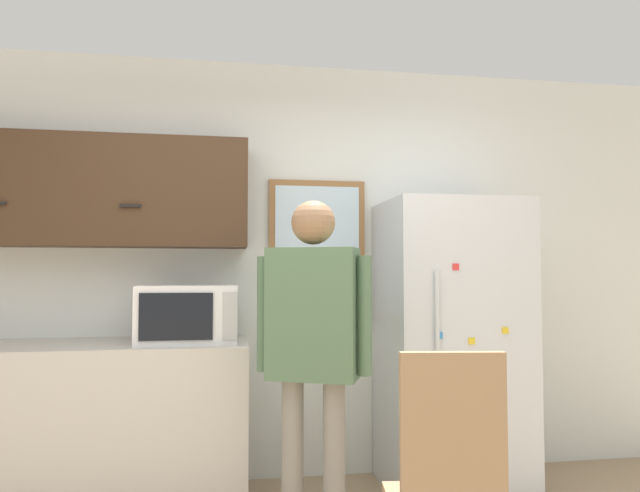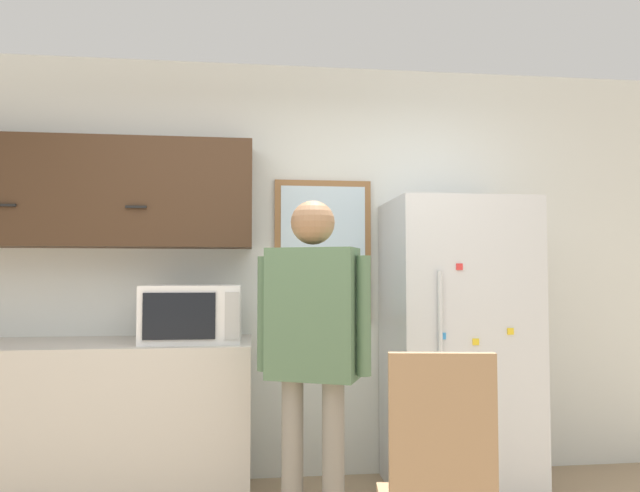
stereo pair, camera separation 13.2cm
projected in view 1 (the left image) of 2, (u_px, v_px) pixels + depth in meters
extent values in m
cube|color=silver|center=(265.00, 268.00, 3.74)|extent=(6.00, 0.06, 2.70)
cube|color=#BCB7AD|center=(58.00, 427.00, 3.16)|extent=(2.07, 0.65, 0.92)
cube|color=#3D2819|center=(72.00, 191.00, 3.39)|extent=(2.07, 0.30, 0.66)
cube|color=black|center=(130.00, 206.00, 3.28)|extent=(0.12, 0.01, 0.01)
cube|color=white|center=(188.00, 314.00, 3.26)|extent=(0.55, 0.40, 0.32)
cube|color=black|center=(176.00, 317.00, 3.05)|extent=(0.39, 0.01, 0.25)
cube|color=#B2B2B2|center=(229.00, 316.00, 3.09)|extent=(0.08, 0.01, 0.26)
cylinder|color=gray|center=(292.00, 458.00, 2.84)|extent=(0.11, 0.11, 0.79)
cylinder|color=gray|center=(334.00, 461.00, 2.79)|extent=(0.11, 0.11, 0.79)
cube|color=#4C6B4C|center=(313.00, 313.00, 2.85)|extent=(0.49, 0.37, 0.65)
sphere|color=#8C6647|center=(313.00, 223.00, 2.87)|extent=(0.22, 0.22, 0.22)
cylinder|color=#4C6B4C|center=(264.00, 313.00, 2.91)|extent=(0.07, 0.07, 0.58)
cylinder|color=#4C6B4C|center=(365.00, 315.00, 2.78)|extent=(0.07, 0.07, 0.58)
cube|color=silver|center=(451.00, 344.00, 3.52)|extent=(0.82, 0.69, 1.76)
cylinder|color=silver|center=(437.00, 327.00, 3.13)|extent=(0.02, 0.02, 0.62)
cube|color=yellow|center=(472.00, 341.00, 3.17)|extent=(0.04, 0.01, 0.04)
cube|color=yellow|center=(505.00, 330.00, 3.21)|extent=(0.04, 0.01, 0.04)
cube|color=red|center=(456.00, 267.00, 3.18)|extent=(0.04, 0.01, 0.04)
cube|color=#338CDB|center=(439.00, 335.00, 3.14)|extent=(0.04, 0.01, 0.04)
cube|color=#997551|center=(453.00, 436.00, 1.98)|extent=(0.37, 0.09, 0.58)
cube|color=olive|center=(317.00, 252.00, 3.76)|extent=(0.64, 0.04, 0.94)
cube|color=silver|center=(317.00, 252.00, 3.74)|extent=(0.56, 0.01, 0.86)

